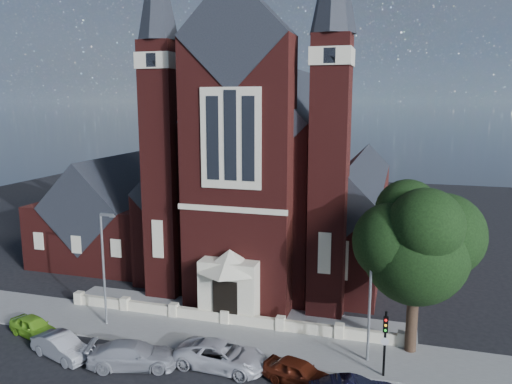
{
  "coord_description": "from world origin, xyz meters",
  "views": [
    {
      "loc": [
        11.39,
        -24.6,
        15.52
      ],
      "look_at": [
        0.63,
        12.0,
        8.59
      ],
      "focal_mm": 35.0,
      "sensor_mm": 36.0,
      "label": 1
    }
  ],
  "objects_px": {
    "car_lime_van": "(34,327)",
    "car_white_suv": "(222,355)",
    "car_silver_a": "(62,346)",
    "car_silver_b": "(133,355)",
    "car_dark_red": "(299,373)",
    "street_lamp_left": "(104,263)",
    "parish_hall": "(114,218)",
    "street_tree": "(418,247)",
    "traffic_signal": "(385,336)",
    "street_lamp_right": "(372,290)",
    "church": "(281,177)"
  },
  "relations": [
    {
      "from": "parish_hall",
      "to": "street_lamp_left",
      "type": "height_order",
      "value": "parish_hall"
    },
    {
      "from": "traffic_signal",
      "to": "car_white_suv",
      "type": "distance_m",
      "value": 9.51
    },
    {
      "from": "street_tree",
      "to": "car_dark_red",
      "type": "relative_size",
      "value": 2.58
    },
    {
      "from": "street_lamp_left",
      "to": "car_silver_a",
      "type": "xyz_separation_m",
      "value": [
        -0.16,
        -4.73,
        -3.88
      ]
    },
    {
      "from": "car_dark_red",
      "to": "car_silver_a",
      "type": "bearing_deg",
      "value": 111.29
    },
    {
      "from": "traffic_signal",
      "to": "car_silver_b",
      "type": "xyz_separation_m",
      "value": [
        -14.28,
        -2.94,
        -1.82
      ]
    },
    {
      "from": "car_silver_a",
      "to": "car_dark_red",
      "type": "bearing_deg",
      "value": -67.61
    },
    {
      "from": "street_lamp_left",
      "to": "car_white_suv",
      "type": "distance_m",
      "value": 10.86
    },
    {
      "from": "street_lamp_right",
      "to": "car_dark_red",
      "type": "xyz_separation_m",
      "value": [
        -3.57,
        -3.54,
        -3.89
      ]
    },
    {
      "from": "street_lamp_right",
      "to": "car_silver_a",
      "type": "xyz_separation_m",
      "value": [
        -18.16,
        -4.73,
        -3.88
      ]
    },
    {
      "from": "church",
      "to": "street_lamp_right",
      "type": "relative_size",
      "value": 4.31
    },
    {
      "from": "parish_hall",
      "to": "car_silver_b",
      "type": "height_order",
      "value": "parish_hall"
    },
    {
      "from": "street_lamp_right",
      "to": "car_lime_van",
      "type": "xyz_separation_m",
      "value": [
        -21.8,
        -2.84,
        -3.93
      ]
    },
    {
      "from": "traffic_signal",
      "to": "car_white_suv",
      "type": "xyz_separation_m",
      "value": [
        -9.22,
        -1.5,
        -1.81
      ]
    },
    {
      "from": "car_silver_b",
      "to": "parish_hall",
      "type": "bearing_deg",
      "value": 17.55
    },
    {
      "from": "church",
      "to": "car_silver_a",
      "type": "distance_m",
      "value": 26.1
    },
    {
      "from": "traffic_signal",
      "to": "car_silver_b",
      "type": "relative_size",
      "value": 0.76
    },
    {
      "from": "parish_hall",
      "to": "street_lamp_right",
      "type": "xyz_separation_m",
      "value": [
        26.09,
        -14.0,
        0.59
      ]
    },
    {
      "from": "street_tree",
      "to": "street_lamp_right",
      "type": "xyz_separation_m",
      "value": [
        -2.51,
        -1.71,
        -2.36
      ]
    },
    {
      "from": "church",
      "to": "street_lamp_right",
      "type": "distance_m",
      "value": 21.76
    },
    {
      "from": "car_white_suv",
      "to": "street_lamp_right",
      "type": "bearing_deg",
      "value": -66.67
    },
    {
      "from": "church",
      "to": "parish_hall",
      "type": "height_order",
      "value": "church"
    },
    {
      "from": "parish_hall",
      "to": "car_dark_red",
      "type": "xyz_separation_m",
      "value": [
        22.53,
        -17.54,
        -3.31
      ]
    },
    {
      "from": "car_white_suv",
      "to": "car_silver_a",
      "type": "bearing_deg",
      "value": 102.63
    },
    {
      "from": "car_lime_van",
      "to": "car_silver_a",
      "type": "height_order",
      "value": "car_silver_a"
    },
    {
      "from": "car_silver_a",
      "to": "street_tree",
      "type": "bearing_deg",
      "value": -54.96
    },
    {
      "from": "church",
      "to": "car_dark_red",
      "type": "bearing_deg",
      "value": -73.82
    },
    {
      "from": "car_silver_a",
      "to": "car_silver_b",
      "type": "distance_m",
      "value": 4.79
    },
    {
      "from": "car_silver_a",
      "to": "car_white_suv",
      "type": "height_order",
      "value": "car_white_suv"
    },
    {
      "from": "parish_hall",
      "to": "car_lime_van",
      "type": "relative_size",
      "value": 3.1
    },
    {
      "from": "street_tree",
      "to": "street_lamp_left",
      "type": "distance_m",
      "value": 20.71
    },
    {
      "from": "traffic_signal",
      "to": "car_silver_b",
      "type": "height_order",
      "value": "traffic_signal"
    },
    {
      "from": "street_lamp_left",
      "to": "street_lamp_right",
      "type": "height_order",
      "value": "same"
    },
    {
      "from": "street_lamp_right",
      "to": "car_silver_b",
      "type": "height_order",
      "value": "street_lamp_right"
    },
    {
      "from": "street_tree",
      "to": "car_white_suv",
      "type": "distance_m",
      "value": 13.35
    },
    {
      "from": "traffic_signal",
      "to": "street_lamp_left",
      "type": "bearing_deg",
      "value": 175.24
    },
    {
      "from": "parish_hall",
      "to": "car_silver_b",
      "type": "distance_m",
      "value": 22.69
    },
    {
      "from": "car_silver_b",
      "to": "car_dark_red",
      "type": "bearing_deg",
      "value": -101.3
    },
    {
      "from": "car_lime_van",
      "to": "car_silver_b",
      "type": "xyz_separation_m",
      "value": [
        8.43,
        -1.67,
        0.09
      ]
    },
    {
      "from": "parish_hall",
      "to": "street_tree",
      "type": "height_order",
      "value": "street_tree"
    },
    {
      "from": "street_lamp_right",
      "to": "traffic_signal",
      "type": "xyz_separation_m",
      "value": [
        0.91,
        -1.57,
        -2.02
      ]
    },
    {
      "from": "street_tree",
      "to": "car_white_suv",
      "type": "xyz_separation_m",
      "value": [
        -10.82,
        -4.78,
        -6.19
      ]
    },
    {
      "from": "street_tree",
      "to": "car_lime_van",
      "type": "bearing_deg",
      "value": -169.4
    },
    {
      "from": "street_tree",
      "to": "car_lime_van",
      "type": "distance_m",
      "value": 25.52
    },
    {
      "from": "street_lamp_left",
      "to": "car_silver_b",
      "type": "height_order",
      "value": "street_lamp_left"
    },
    {
      "from": "car_white_suv",
      "to": "church",
      "type": "bearing_deg",
      "value": 7.67
    },
    {
      "from": "car_white_suv",
      "to": "car_dark_red",
      "type": "xyz_separation_m",
      "value": [
        4.74,
        -0.47,
        -0.07
      ]
    },
    {
      "from": "traffic_signal",
      "to": "car_lime_van",
      "type": "height_order",
      "value": "traffic_signal"
    },
    {
      "from": "car_lime_van",
      "to": "car_white_suv",
      "type": "relative_size",
      "value": 0.71
    },
    {
      "from": "car_silver_a",
      "to": "car_white_suv",
      "type": "relative_size",
      "value": 0.78
    }
  ]
}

